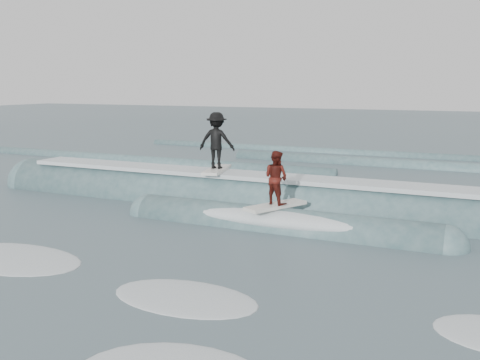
% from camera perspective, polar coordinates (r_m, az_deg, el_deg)
% --- Properties ---
extents(ground, '(160.00, 160.00, 0.00)m').
position_cam_1_polar(ground, '(12.58, -10.98, -9.14)').
color(ground, '#3E545B').
rests_on(ground, ground).
extents(breaking_wave, '(21.86, 3.86, 2.16)m').
position_cam_1_polar(breaking_wave, '(17.70, 1.79, -3.15)').
color(breaking_wave, '#3B5D63').
rests_on(breaking_wave, ground).
extents(surfer_black, '(1.35, 2.07, 2.03)m').
position_cam_1_polar(surfer_black, '(18.42, -2.50, 4.05)').
color(surfer_black, silver).
rests_on(surfer_black, ground).
extents(surfer_red, '(1.40, 2.03, 1.65)m').
position_cam_1_polar(surfer_red, '(15.32, 3.85, -0.15)').
color(surfer_red, silver).
rests_on(surfer_red, ground).
extents(whitewater, '(13.39, 6.27, 0.10)m').
position_cam_1_polar(whitewater, '(10.49, -14.85, -13.33)').
color(whitewater, white).
rests_on(whitewater, ground).
extents(far_swells, '(37.29, 8.65, 0.80)m').
position_cam_1_polar(far_swells, '(28.92, 6.77, 1.92)').
color(far_swells, '#3B5D63').
rests_on(far_swells, ground).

